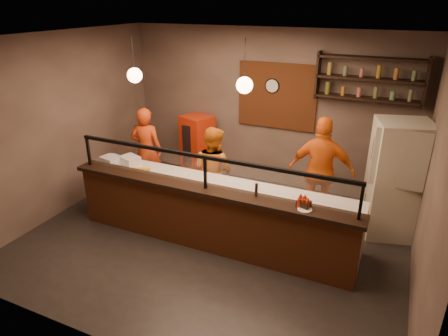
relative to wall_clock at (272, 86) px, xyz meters
The scene contains 29 objects.
floor 3.24m from the wall_clock, 92.33° to the right, with size 6.00×6.00×0.00m, color black.
ceiling 2.70m from the wall_clock, 92.33° to the right, with size 6.00×6.00×0.00m, color #39302C.
wall_back 0.51m from the wall_clock, 158.20° to the left, with size 6.00×6.00×0.00m, color #766156.
wall_left 3.99m from the wall_clock, 141.57° to the right, with size 5.00×5.00×0.00m, color #766156.
wall_right 3.84m from the wall_clock, 40.31° to the right, with size 5.00×5.00×0.00m, color #766156.
wall_front 4.99m from the wall_clock, 91.16° to the right, with size 6.00×6.00×0.00m, color #766156.
brick_patch 0.22m from the wall_clock, ahead, with size 1.60×0.04×1.30m, color brown.
service_counter 3.19m from the wall_clock, 92.08° to the right, with size 4.60×0.25×1.00m, color brown.
counter_ledge 2.96m from the wall_clock, 92.08° to the right, with size 4.70×0.37×0.06m, color black.
worktop_cabinet 2.81m from the wall_clock, 92.53° to the right, with size 4.60×0.75×0.85m, color gray.
worktop 2.57m from the wall_clock, 92.53° to the right, with size 4.60×0.75×0.05m, color white.
sneeze_guard 2.86m from the wall_clock, 92.08° to the right, with size 4.50×0.05×0.52m.
wall_shelving 1.83m from the wall_clock, ahead, with size 1.84×0.28×0.85m.
wall_clock is the anchor object (origin of this frame).
pendant_left 2.81m from the wall_clock, 125.30° to the right, with size 0.24×0.24×0.77m.
pendant_right 2.32m from the wall_clock, 82.44° to the right, with size 0.24×0.24×0.77m.
cook_left 2.82m from the wall_clock, 147.88° to the right, with size 0.64×0.42×1.75m, color #DC4214.
cook_mid 2.13m from the wall_clock, 108.10° to the right, with size 0.80×0.62×1.64m, color #C86612.
cook_right 2.09m from the wall_clock, 41.40° to the right, with size 1.12×0.47×1.91m, color orange.
fridge 2.94m from the wall_clock, 23.03° to the right, with size 0.82×0.76×1.96m, color beige.
red_cooler 2.12m from the wall_clock, 168.67° to the right, with size 0.59×0.54×1.38m, color red.
pizza_dough 2.58m from the wall_clock, 94.54° to the right, with size 0.45×0.45×0.01m, color beige.
prep_tub_a 3.37m from the wall_clock, 135.05° to the right, with size 0.27×0.22×0.14m, color white.
prep_tub_b 3.12m from the wall_clock, 131.48° to the right, with size 0.33×0.27×0.17m, color silver.
prep_tub_c 3.43m from the wall_clock, 134.03° to the right, with size 0.32×0.26×0.16m, color silver.
rolling_pin 3.05m from the wall_clock, 124.93° to the right, with size 0.06×0.06×0.34m, color yellow.
condiment_caddy 3.22m from the wall_clock, 63.02° to the right, with size 0.18×0.14×0.10m, color black.
pepper_mill 2.93m from the wall_clock, 75.73° to the right, with size 0.04×0.04×0.20m, color black.
small_plate 3.31m from the wall_clock, 63.06° to the right, with size 0.20×0.20×0.01m, color white.
Camera 1 is at (2.49, -5.10, 3.70)m, focal length 32.00 mm.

